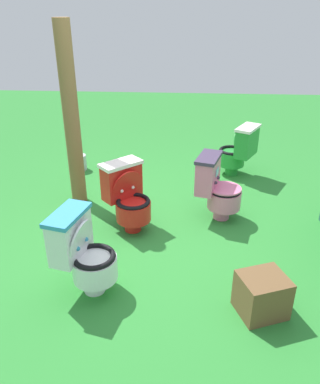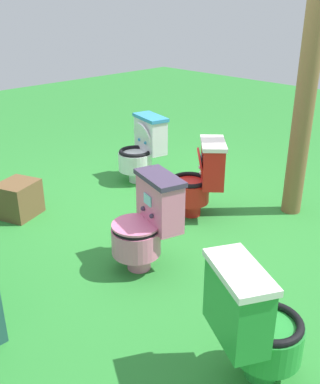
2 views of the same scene
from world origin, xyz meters
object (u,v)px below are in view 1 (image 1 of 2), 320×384
Objects in this scene: toilet_red at (128,196)px; lemon_bucket at (79,162)px; toilet_pink at (217,187)px; wooden_post at (71,118)px; toilet_white at (83,252)px; toilet_green at (238,150)px; small_crate at (262,295)px.

toilet_red is 2.63× the size of lemon_bucket.
toilet_pink is 1.80m from wooden_post.
toilet_white is 1.00× the size of toilet_green.
toilet_green reaches higher than small_crate.
toilet_red is (0.29, -0.95, 0.00)m from toilet_pink.
toilet_red is 0.35× the size of wooden_post.
toilet_white reaches higher than lemon_bucket.
toilet_red and toilet_white have the same top height.
toilet_pink is 1.52m from small_crate.
toilet_pink is at bearing 151.88° from toilet_white.
lemon_bucket is at bearing -150.28° from toilet_white.
wooden_post is at bearing 142.84° from toilet_green.
toilet_green is 2.69m from small_crate.
toilet_red is at bearing -134.43° from small_crate.
toilet_pink is 1.25m from toilet_green.
wooden_post is at bearing -149.62° from toilet_white.
toilet_pink is 0.35× the size of wooden_post.
toilet_white is 0.35× the size of wooden_post.
lemon_bucket is (-1.24, -1.90, -0.25)m from toilet_pink.
wooden_post is (-0.58, -0.70, 0.66)m from toilet_red.
toilet_pink is at bearing -169.81° from small_crate.
toilet_white is 2.94m from toilet_green.
toilet_green is 2.31m from wooden_post.
toilet_pink and toilet_red have the same top height.
lemon_bucket is at bearing -107.01° from toilet_pink.
toilet_pink and toilet_white have the same top height.
toilet_red reaches higher than small_crate.
toilet_white is 2.63× the size of lemon_bucket.
toilet_green is (-2.50, 1.53, 0.00)m from toilet_white.
toilet_red is 1.82m from lemon_bucket.
toilet_pink is 1.75m from toilet_white.
toilet_red is 1.12m from wooden_post.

